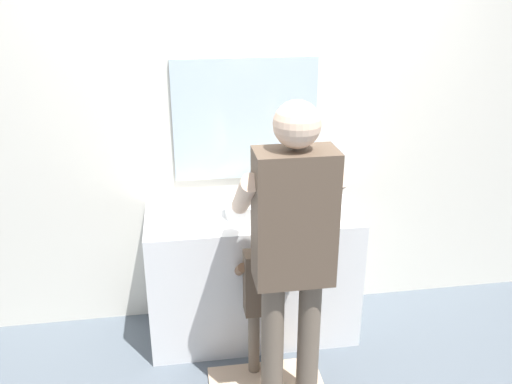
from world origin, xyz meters
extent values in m
plane|color=slate|center=(0.00, 0.00, 0.00)|extent=(14.00, 14.00, 0.00)
cube|color=silver|center=(0.00, 0.62, 1.35)|extent=(4.40, 0.08, 2.70)
cube|color=silver|center=(0.00, 0.57, 1.34)|extent=(0.88, 0.02, 0.74)
cube|color=white|center=(0.00, 0.30, 0.41)|extent=(1.27, 0.54, 0.83)
cylinder|color=white|center=(0.00, 0.28, 0.88)|extent=(0.32, 0.32, 0.11)
cylinder|color=silver|center=(0.00, 0.28, 0.89)|extent=(0.26, 0.26, 0.09)
cylinder|color=#B7BABF|center=(0.00, 0.49, 0.92)|extent=(0.03, 0.03, 0.18)
cylinder|color=#B7BABF|center=(0.00, 0.43, 1.00)|extent=(0.02, 0.12, 0.02)
cylinder|color=#B7BABF|center=(-0.07, 0.49, 0.85)|extent=(0.04, 0.04, 0.05)
cylinder|color=#B7BABF|center=(0.07, 0.49, 0.85)|extent=(0.04, 0.04, 0.05)
cylinder|color=silver|center=(0.38, 0.37, 0.87)|extent=(0.07, 0.07, 0.09)
cylinder|color=orange|center=(0.37, 0.35, 0.93)|extent=(0.03, 0.02, 0.17)
cube|color=white|center=(0.37, 0.35, 1.02)|extent=(0.01, 0.02, 0.02)
cylinder|color=#6B5B4C|center=(-0.05, -0.11, 0.21)|extent=(0.06, 0.06, 0.42)
cylinder|color=#6B5B4C|center=(0.05, -0.11, 0.21)|extent=(0.06, 0.06, 0.42)
cube|color=brown|center=(0.00, -0.11, 0.61)|extent=(0.21, 0.12, 0.37)
sphere|color=brown|center=(0.00, -0.11, 0.86)|extent=(0.12, 0.12, 0.12)
cylinder|color=brown|center=(-0.12, -0.01, 0.64)|extent=(0.05, 0.26, 0.20)
cylinder|color=brown|center=(0.12, -0.01, 0.64)|extent=(0.05, 0.26, 0.20)
cylinder|color=#6B5B4C|center=(0.01, -0.36, 0.38)|extent=(0.12, 0.12, 0.76)
cylinder|color=#6B5B4C|center=(0.20, -0.36, 0.38)|extent=(0.12, 0.12, 0.76)
cube|color=brown|center=(0.10, -0.36, 1.10)|extent=(0.38, 0.22, 0.67)
sphere|color=beige|center=(0.10, -0.36, 1.55)|extent=(0.22, 0.22, 0.22)
cylinder|color=beige|center=(-0.11, -0.18, 1.16)|extent=(0.09, 0.46, 0.36)
cylinder|color=beige|center=(0.31, -0.18, 1.16)|extent=(0.09, 0.46, 0.36)
cylinder|color=green|center=(0.31, -0.01, 0.98)|extent=(0.01, 0.14, 0.03)
cube|color=white|center=(0.31, 0.07, 0.99)|extent=(0.01, 0.02, 0.02)
camera|label=1|loc=(-0.43, -2.58, 2.15)|focal=37.42mm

